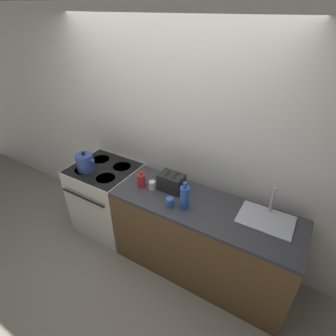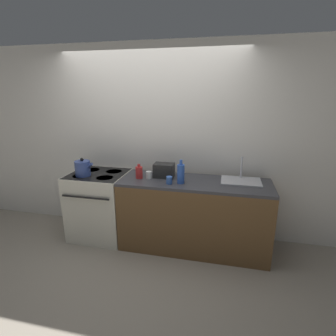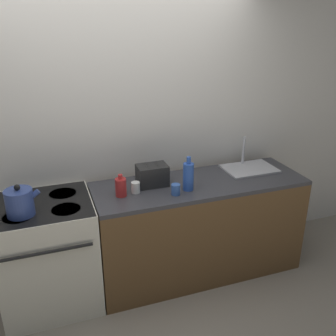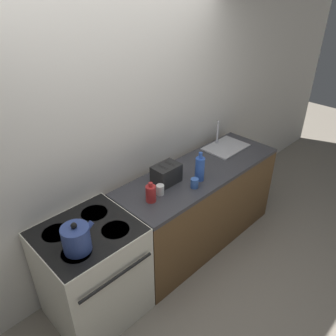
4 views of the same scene
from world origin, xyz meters
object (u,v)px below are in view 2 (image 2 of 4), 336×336
at_px(stove, 100,204).
at_px(cup_blue, 169,180).
at_px(kettle, 83,168).
at_px(bottle_blue, 181,174).
at_px(bottle_red, 139,172).
at_px(toaster, 164,170).
at_px(cup_white, 149,175).

xyz_separation_m(stove, cup_blue, (1.03, -0.19, 0.49)).
relative_size(kettle, cup_blue, 2.76).
xyz_separation_m(bottle_blue, bottle_red, (-0.55, 0.07, -0.04)).
bearing_deg(bottle_blue, kettle, 179.67).
bearing_deg(bottle_red, stove, 174.19).
relative_size(stove, bottle_blue, 3.17).
distance_m(kettle, cup_blue, 1.17).
xyz_separation_m(toaster, bottle_red, (-0.30, -0.12, -0.01)).
height_order(toaster, bottle_blue, bottle_blue).
relative_size(stove, bottle_red, 4.95).
bearing_deg(cup_blue, bottle_red, 163.52).
xyz_separation_m(bottle_red, cup_blue, (0.42, -0.12, -0.03)).
bearing_deg(toaster, bottle_red, -158.72).
bearing_deg(kettle, stove, 41.66).
height_order(kettle, cup_blue, kettle).
distance_m(cup_white, cup_blue, 0.33).
bearing_deg(bottle_red, bottle_blue, -7.38).
height_order(kettle, toaster, kettle).
xyz_separation_m(stove, kettle, (-0.14, -0.13, 0.55)).
relative_size(bottle_red, cup_blue, 2.06).
bearing_deg(stove, cup_blue, -10.26).
relative_size(bottle_blue, bottle_red, 1.56).
distance_m(bottle_red, cup_blue, 0.44).
xyz_separation_m(bottle_blue, cup_white, (-0.43, 0.09, -0.08)).
relative_size(toaster, bottle_red, 1.38).
bearing_deg(bottle_blue, cup_blue, -157.85).
distance_m(toaster, cup_white, 0.20).
relative_size(kettle, bottle_blue, 0.86).
distance_m(toaster, cup_blue, 0.27).
xyz_separation_m(toaster, bottle_blue, (0.25, -0.19, 0.03)).
bearing_deg(kettle, bottle_red, 4.86).
distance_m(stove, bottle_blue, 1.30).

